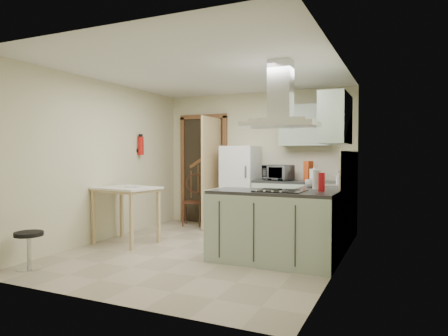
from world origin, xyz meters
The scene contains 28 objects.
floor centered at (0.00, 0.00, 0.00)m, with size 4.20×4.20×0.00m, color tan.
ceiling centered at (0.00, 0.00, 2.50)m, with size 4.20×4.20×0.00m, color silver.
back_wall centered at (0.00, 2.10, 1.25)m, with size 3.60×3.60×0.00m, color beige.
left_wall centered at (-1.80, 0.00, 1.25)m, with size 4.20×4.20×0.00m, color beige.
right_wall centered at (1.80, 0.00, 1.25)m, with size 4.20×4.20×0.00m, color beige.
doorway centered at (-1.10, 2.07, 1.05)m, with size 1.10×0.12×2.10m, color brown.
fridge centered at (-0.20, 1.80, 0.75)m, with size 0.60×0.60×1.50m, color white.
counter_back centered at (0.66, 1.80, 0.45)m, with size 1.08×0.60×0.90m, color #9EB2A0.
counter_right centered at (1.50, 1.12, 0.45)m, with size 0.60×1.95×0.90m, color #9EB2A0.
splashback centered at (0.96, 2.09, 1.15)m, with size 1.68×0.02×0.50m, color beige.
wall_cabinet_back centered at (0.95, 1.93, 1.85)m, with size 0.85×0.35×0.70m, color #9EB2A0.
wall_cabinet_right centered at (1.62, 0.85, 1.85)m, with size 0.35×0.90×0.70m, color #9EB2A0.
peninsula centered at (1.02, -0.18, 0.45)m, with size 1.55×0.65×0.90m, color #9EB2A0.
hob centered at (1.12, -0.18, 0.91)m, with size 0.58×0.50×0.01m, color black.
extractor_hood centered at (1.12, -0.18, 1.72)m, with size 0.90×0.55×0.10m, color silver.
sink centered at (1.50, 0.95, 0.91)m, with size 0.45×0.40×0.01m, color silver.
fire_extinguisher centered at (-1.74, 0.90, 1.50)m, with size 0.10×0.10×0.32m, color #B2140F.
drop_leaf_table centered at (-1.32, -0.06, 0.43)m, with size 0.92×0.69×0.86m, color #C8B97B.
bentwood_chair centered at (-1.15, 1.71, 0.45)m, with size 0.40×0.40×0.89m, color #441A16.
stool centered at (-1.51, -1.62, 0.22)m, with size 0.33×0.33×0.44m, color black.
microwave centered at (0.51, 1.79, 1.03)m, with size 0.48×0.32×0.27m, color black.
kettle centered at (1.14, 1.78, 1.01)m, with size 0.16×0.16×0.23m, color white.
cereal_box centered at (1.00, 1.99, 1.07)m, with size 0.09×0.22×0.34m, color #D34718.
soap_bottle centered at (1.63, 1.19, 0.99)m, with size 0.08×0.08×0.18m, color #9F9FAA.
paper_towel centered at (1.49, 0.23, 1.03)m, with size 0.11×0.11×0.27m, color silver.
cup centered at (1.36, 0.48, 0.95)m, with size 0.14×0.14×0.11m, color silver.
red_bottle centered at (1.59, 0.00, 1.01)m, with size 0.08×0.08×0.23m, color red.
book centered at (-1.34, -0.04, 0.91)m, with size 0.18×0.24×0.11m, color #9E3445.
Camera 1 is at (2.52, -4.92, 1.36)m, focal length 32.00 mm.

